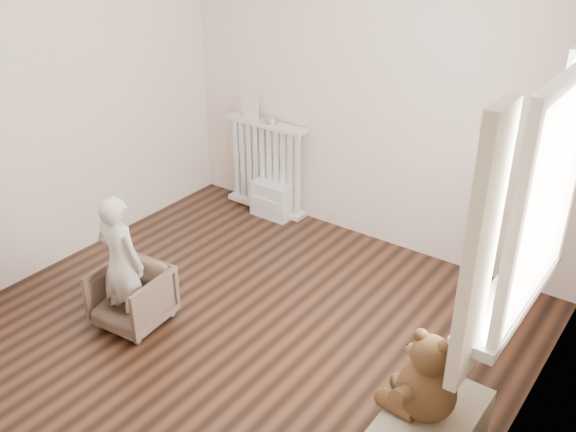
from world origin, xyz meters
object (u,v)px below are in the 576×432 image
Objects in this scene: child at (121,263)px; plush_cat at (516,269)px; radiator at (266,171)px; teddy_bear at (429,369)px; toy_vanity at (275,187)px; armchair at (132,297)px.

child is 3.53× the size of plush_cat.
teddy_bear is at bearing -37.76° from radiator.
teddy_bear is at bearing -38.72° from toy_vanity.
toy_vanity is 1.24× the size of teddy_bear.
plush_cat reaches higher than teddy_bear.
armchair is 1.69× the size of plush_cat.
teddy_bear is (2.48, -1.92, 0.28)m from radiator.
teddy_bear is at bearing 176.35° from child.
radiator is 1.84× the size of armchair.
toy_vanity is 1.28× the size of armchair.
plush_cat is (2.65, -1.33, 0.61)m from radiator.
radiator is at bearing 93.89° from armchair.
radiator is 3.11× the size of plush_cat.
radiator is 0.17m from toy_vanity.
toy_vanity is at bearing -89.71° from child.
armchair is at bearing -174.60° from teddy_bear.
child reaches higher than radiator.
plush_cat is (2.33, 0.65, 0.49)m from child.
child is (0.31, -1.98, 0.12)m from radiator.
plush_cat is at bearing -27.20° from toy_vanity.
radiator is 0.88× the size of child.
child reaches higher than armchair.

